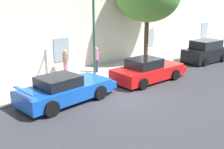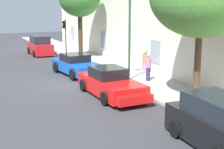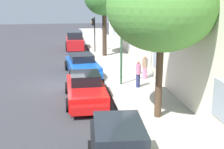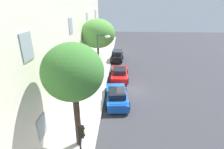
{
  "view_description": "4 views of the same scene",
  "coord_description": "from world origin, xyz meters",
  "px_view_note": "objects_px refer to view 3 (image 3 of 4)",
  "views": [
    {
      "loc": [
        -8.65,
        -9.64,
        4.92
      ],
      "look_at": [
        0.28,
        1.0,
        0.92
      ],
      "focal_mm": 43.5,
      "sensor_mm": 36.0,
      "label": 1
    },
    {
      "loc": [
        17.44,
        -5.77,
        4.5
      ],
      "look_at": [
        2.25,
        1.53,
        0.89
      ],
      "focal_mm": 50.91,
      "sensor_mm": 36.0,
      "label": 2
    },
    {
      "loc": [
        18.72,
        -0.02,
        5.56
      ],
      "look_at": [
        1.04,
        2.75,
        0.82
      ],
      "focal_mm": 49.61,
      "sensor_mm": 36.0,
      "label": 3
    },
    {
      "loc": [
        -17.08,
        0.84,
        8.95
      ],
      "look_at": [
        1.71,
        1.88,
        1.07
      ],
      "focal_mm": 28.06,
      "sensor_mm": 36.0,
      "label": 4
    }
  ],
  "objects_px": {
    "sportscar_red_lead": "(83,66)",
    "pedestrian_admiring": "(145,67)",
    "pedestrian_strolling": "(138,73)",
    "sportscar_yellow_flank": "(86,90)",
    "hatchback_parked": "(75,41)",
    "street_lamp": "(114,19)",
    "tree_midblock": "(162,6)",
    "traffic_light": "(94,28)"
  },
  "relations": [
    {
      "from": "sportscar_yellow_flank",
      "to": "traffic_light",
      "type": "xyz_separation_m",
      "value": [
        -13.49,
        1.77,
        1.74
      ]
    },
    {
      "from": "sportscar_red_lead",
      "to": "street_lamp",
      "type": "xyz_separation_m",
      "value": [
        3.2,
        1.7,
        3.5
      ]
    },
    {
      "from": "sportscar_yellow_flank",
      "to": "traffic_light",
      "type": "height_order",
      "value": "traffic_light"
    },
    {
      "from": "hatchback_parked",
      "to": "traffic_light",
      "type": "relative_size",
      "value": 1.22
    },
    {
      "from": "tree_midblock",
      "to": "pedestrian_admiring",
      "type": "relative_size",
      "value": 4.32
    },
    {
      "from": "sportscar_red_lead",
      "to": "traffic_light",
      "type": "xyz_separation_m",
      "value": [
        -7.86,
        1.57,
        1.74
      ]
    },
    {
      "from": "tree_midblock",
      "to": "pedestrian_admiring",
      "type": "height_order",
      "value": "tree_midblock"
    },
    {
      "from": "pedestrian_strolling",
      "to": "hatchback_parked",
      "type": "bearing_deg",
      "value": -167.58
    },
    {
      "from": "sportscar_red_lead",
      "to": "sportscar_yellow_flank",
      "type": "xyz_separation_m",
      "value": [
        5.62,
        -0.2,
        -0.01
      ]
    },
    {
      "from": "tree_midblock",
      "to": "traffic_light",
      "type": "xyz_separation_m",
      "value": [
        -16.35,
        -1.25,
        -2.66
      ]
    },
    {
      "from": "traffic_light",
      "to": "pedestrian_strolling",
      "type": "bearing_deg",
      "value": 6.85
    },
    {
      "from": "sportscar_red_lead",
      "to": "sportscar_yellow_flank",
      "type": "distance_m",
      "value": 5.63
    },
    {
      "from": "hatchback_parked",
      "to": "pedestrian_strolling",
      "type": "relative_size",
      "value": 2.4
    },
    {
      "from": "sportscar_yellow_flank",
      "to": "street_lamp",
      "type": "bearing_deg",
      "value": 141.94
    },
    {
      "from": "traffic_light",
      "to": "pedestrian_strolling",
      "type": "height_order",
      "value": "traffic_light"
    },
    {
      "from": "tree_midblock",
      "to": "traffic_light",
      "type": "distance_m",
      "value": 16.61
    },
    {
      "from": "sportscar_yellow_flank",
      "to": "traffic_light",
      "type": "distance_m",
      "value": 13.71
    },
    {
      "from": "sportscar_yellow_flank",
      "to": "hatchback_parked",
      "type": "xyz_separation_m",
      "value": [
        -15.92,
        0.04,
        0.22
      ]
    },
    {
      "from": "sportscar_red_lead",
      "to": "street_lamp",
      "type": "height_order",
      "value": "street_lamp"
    },
    {
      "from": "pedestrian_strolling",
      "to": "tree_midblock",
      "type": "bearing_deg",
      "value": -2.23
    },
    {
      "from": "sportscar_red_lead",
      "to": "hatchback_parked",
      "type": "xyz_separation_m",
      "value": [
        -10.29,
        -0.15,
        0.21
      ]
    },
    {
      "from": "tree_midblock",
      "to": "sportscar_red_lead",
      "type": "bearing_deg",
      "value": -161.66
    },
    {
      "from": "traffic_light",
      "to": "pedestrian_admiring",
      "type": "distance_m",
      "value": 10.42
    },
    {
      "from": "sportscar_red_lead",
      "to": "sportscar_yellow_flank",
      "type": "height_order",
      "value": "sportscar_yellow_flank"
    },
    {
      "from": "pedestrian_admiring",
      "to": "pedestrian_strolling",
      "type": "bearing_deg",
      "value": -26.02
    },
    {
      "from": "sportscar_yellow_flank",
      "to": "pedestrian_strolling",
      "type": "bearing_deg",
      "value": 117.29
    },
    {
      "from": "sportscar_red_lead",
      "to": "hatchback_parked",
      "type": "relative_size",
      "value": 1.29
    },
    {
      "from": "street_lamp",
      "to": "pedestrian_admiring",
      "type": "xyz_separation_m",
      "value": [
        -1.0,
        2.16,
        -3.18
      ]
    },
    {
      "from": "sportscar_yellow_flank",
      "to": "hatchback_parked",
      "type": "relative_size",
      "value": 1.26
    },
    {
      "from": "street_lamp",
      "to": "pedestrian_admiring",
      "type": "relative_size",
      "value": 3.67
    },
    {
      "from": "sportscar_red_lead",
      "to": "tree_midblock",
      "type": "xyz_separation_m",
      "value": [
        8.49,
        2.81,
        4.4
      ]
    },
    {
      "from": "street_lamp",
      "to": "pedestrian_strolling",
      "type": "height_order",
      "value": "street_lamp"
    },
    {
      "from": "pedestrian_strolling",
      "to": "traffic_light",
      "type": "bearing_deg",
      "value": -173.15
    },
    {
      "from": "sportscar_yellow_flank",
      "to": "tree_midblock",
      "type": "height_order",
      "value": "tree_midblock"
    },
    {
      "from": "pedestrian_admiring",
      "to": "street_lamp",
      "type": "bearing_deg",
      "value": -65.16
    },
    {
      "from": "tree_midblock",
      "to": "street_lamp",
      "type": "bearing_deg",
      "value": -168.11
    },
    {
      "from": "street_lamp",
      "to": "sportscar_red_lead",
      "type": "bearing_deg",
      "value": -152.01
    },
    {
      "from": "sportscar_yellow_flank",
      "to": "pedestrian_strolling",
      "type": "distance_m",
      "value": 3.61
    },
    {
      "from": "sportscar_red_lead",
      "to": "tree_midblock",
      "type": "height_order",
      "value": "tree_midblock"
    },
    {
      "from": "sportscar_red_lead",
      "to": "street_lamp",
      "type": "bearing_deg",
      "value": 27.99
    },
    {
      "from": "pedestrian_admiring",
      "to": "tree_midblock",
      "type": "bearing_deg",
      "value": -9.43
    },
    {
      "from": "sportscar_red_lead",
      "to": "pedestrian_admiring",
      "type": "distance_m",
      "value": 4.45
    }
  ]
}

